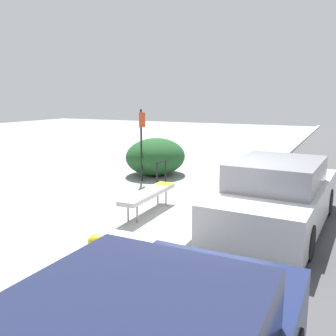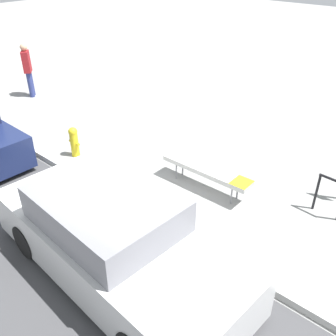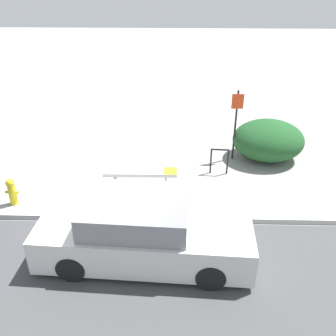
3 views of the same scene
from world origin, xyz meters
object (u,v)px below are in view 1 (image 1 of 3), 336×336
bike_rack (161,172)px  fire_hydrant (96,258)px  bench (148,194)px  sign_post (142,138)px  parked_car_near (277,196)px

bike_rack → fire_hydrant: 5.89m
fire_hydrant → bike_rack: bearing=17.7°
bench → sign_post: size_ratio=0.90×
parked_car_near → bike_rack: bearing=65.1°
sign_post → fire_hydrant: (-6.16, -2.77, -0.98)m
bench → fire_hydrant: bearing=-164.5°
sign_post → parked_car_near: size_ratio=0.50×
sign_post → bench: bearing=-147.6°
bench → parked_car_near: (0.32, -2.87, 0.19)m
bench → bike_rack: size_ratio=2.52×
fire_hydrant → parked_car_near: (3.64, -1.90, 0.25)m
bike_rack → parked_car_near: size_ratio=0.18×
bench → bike_rack: 2.44m
bike_rack → fire_hydrant: size_ratio=1.08×
bench → fire_hydrant: (-3.32, -0.97, -0.05)m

